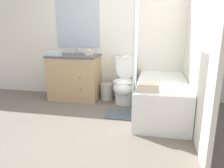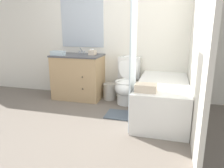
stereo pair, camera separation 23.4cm
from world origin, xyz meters
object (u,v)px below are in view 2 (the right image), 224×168
at_px(bathtub, 162,99).
at_px(wastebasket, 110,91).
at_px(toilet, 127,83).
at_px(bath_towel_folded, 146,88).
at_px(bath_mat, 120,115).
at_px(vanity_cabinet, 78,76).
at_px(sink_faucet, 82,52).
at_px(tissue_box, 92,52).
at_px(hand_towel_folded, 58,53).

bearing_deg(bathtub, wastebasket, 151.04).
relative_size(toilet, bathtub, 0.56).
xyz_separation_m(bath_towel_folded, bath_mat, (-0.44, 0.42, -0.60)).
relative_size(vanity_cabinet, toilet, 1.08).
bearing_deg(wastebasket, toilet, -18.83).
distance_m(vanity_cabinet, sink_faucet, 0.50).
relative_size(vanity_cabinet, bathtub, 0.61).
distance_m(vanity_cabinet, toilet, 0.98).
relative_size(tissue_box, bath_towel_folded, 0.53).
distance_m(toilet, hand_towel_folded, 1.39).
height_order(vanity_cabinet, bathtub, vanity_cabinet).
bearing_deg(bathtub, bath_mat, -166.07).
relative_size(bathtub, hand_towel_folded, 6.02).
height_order(bathtub, tissue_box, tissue_box).
height_order(sink_faucet, toilet, sink_faucet).
bearing_deg(vanity_cabinet, bath_mat, -33.22).
bearing_deg(bathtub, tissue_box, 158.22).
xyz_separation_m(vanity_cabinet, tissue_box, (0.29, 0.04, 0.46)).
relative_size(tissue_box, hand_towel_folded, 0.58).
relative_size(bathtub, wastebasket, 4.99).
bearing_deg(vanity_cabinet, tissue_box, 8.53).
height_order(toilet, wastebasket, toilet).
height_order(hand_towel_folded, bath_mat, hand_towel_folded).
bearing_deg(bathtub, sink_faucet, 156.67).
bearing_deg(bath_towel_folded, vanity_cabinet, 143.17).
distance_m(sink_faucet, bathtub, 1.88).
relative_size(hand_towel_folded, bath_mat, 0.57).
bearing_deg(bath_mat, bathtub, 13.93).
xyz_separation_m(tissue_box, hand_towel_folded, (-0.59, -0.24, -0.01)).
bearing_deg(hand_towel_folded, bathtub, -8.77).
relative_size(toilet, bath_mat, 1.91).
distance_m(sink_faucet, hand_towel_folded, 0.51).
height_order(sink_faucet, bath_mat, sink_faucet).
xyz_separation_m(wastebasket, bath_towel_folded, (0.82, -1.14, 0.45)).
relative_size(sink_faucet, toilet, 0.16).
bearing_deg(toilet, bath_towel_folded, -65.78).
bearing_deg(bath_mat, vanity_cabinet, 146.78).
xyz_separation_m(toilet, wastebasket, (-0.36, 0.12, -0.22)).
relative_size(vanity_cabinet, wastebasket, 3.03).
distance_m(sink_faucet, tissue_box, 0.33).
height_order(bathtub, wastebasket, bathtub).
distance_m(vanity_cabinet, wastebasket, 0.68).
distance_m(hand_towel_folded, bath_towel_folded, 1.97).
xyz_separation_m(vanity_cabinet, hand_towel_folded, (-0.30, -0.20, 0.46)).
relative_size(wastebasket, hand_towel_folded, 1.21).
bearing_deg(wastebasket, bath_towel_folded, -54.41).
bearing_deg(sink_faucet, bath_mat, -40.89).
bearing_deg(bathtub, hand_towel_folded, 171.23).
xyz_separation_m(toilet, hand_towel_folded, (-1.28, -0.14, 0.53)).
relative_size(sink_faucet, hand_towel_folded, 0.55).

